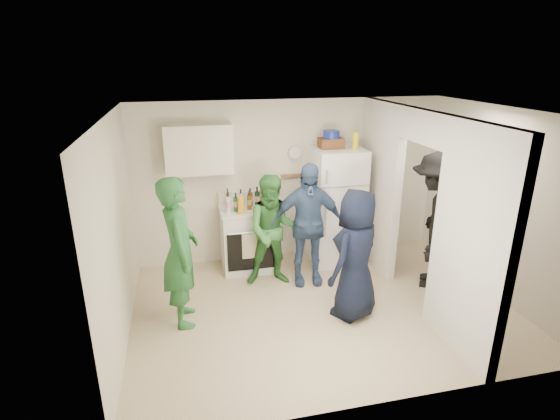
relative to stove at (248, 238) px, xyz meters
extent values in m
plane|color=#CAB88E|center=(0.76, -1.37, -0.48)|extent=(4.80, 4.80, 0.00)
plane|color=silver|center=(0.76, 0.33, 0.77)|extent=(4.80, 0.00, 4.80)
plane|color=silver|center=(0.76, -3.07, 0.77)|extent=(4.80, 0.00, 4.80)
plane|color=silver|center=(-1.64, -1.37, 0.77)|extent=(0.00, 3.40, 3.40)
plane|color=silver|center=(3.16, -1.37, 0.77)|extent=(0.00, 3.40, 3.40)
plane|color=white|center=(0.76, -1.37, 2.02)|extent=(4.80, 4.80, 0.00)
cube|color=silver|center=(1.96, -0.27, 0.77)|extent=(0.12, 1.20, 2.50)
cube|color=silver|center=(1.96, -2.47, 0.77)|extent=(0.12, 1.20, 2.50)
cube|color=silver|center=(1.96, -1.37, 1.82)|extent=(0.12, 1.00, 0.40)
cube|color=white|center=(0.00, 0.00, 0.00)|extent=(0.81, 0.68, 0.97)
cube|color=silver|center=(-0.64, 0.15, 1.37)|extent=(0.95, 0.34, 0.70)
cube|color=white|center=(1.38, -0.03, 0.42)|extent=(0.74, 0.72, 1.80)
cube|color=brown|center=(1.28, 0.02, 1.40)|extent=(0.35, 0.25, 0.15)
cylinder|color=navy|center=(1.28, 0.02, 1.53)|extent=(0.24, 0.24, 0.11)
cylinder|color=yellow|center=(1.60, -0.13, 1.45)|extent=(0.09, 0.09, 0.25)
cylinder|color=white|center=(0.81, 0.31, 1.22)|extent=(0.22, 0.02, 0.22)
cube|color=olive|center=(0.76, 0.28, 0.87)|extent=(0.35, 0.08, 0.03)
cube|color=black|center=(3.14, -1.17, 1.17)|extent=(0.03, 0.70, 0.80)
cube|color=white|center=(3.12, -1.17, 1.17)|extent=(0.04, 0.76, 0.86)
cube|color=white|center=(3.10, -1.17, 1.52)|extent=(0.04, 0.82, 0.18)
cylinder|color=#FFB115|center=(-0.12, -0.22, 0.61)|extent=(0.09, 0.09, 0.25)
cylinder|color=#AD0B26|center=(0.22, -0.20, 0.54)|extent=(0.09, 0.09, 0.12)
imported|color=#2B6D33|center=(-0.99, -1.25, 0.44)|extent=(0.46, 0.68, 1.84)
imported|color=#3F873B|center=(0.28, -0.55, 0.32)|extent=(0.85, 0.70, 1.60)
imported|color=#3A5A7F|center=(0.75, -0.62, 0.40)|extent=(1.07, 0.55, 1.76)
imported|color=black|center=(1.08, -1.59, 0.34)|extent=(0.96, 0.90, 1.64)
imported|color=black|center=(2.43, -1.06, 0.47)|extent=(1.25, 1.43, 1.91)
cylinder|color=brown|center=(-0.27, 0.12, 0.63)|extent=(0.06, 0.06, 0.29)
cylinder|color=#1B5326|center=(-0.17, -0.09, 0.62)|extent=(0.07, 0.07, 0.28)
cylinder|color=silver|center=(-0.07, 0.16, 0.61)|extent=(0.07, 0.07, 0.25)
cylinder|color=brown|center=(0.03, -0.06, 0.63)|extent=(0.07, 0.07, 0.28)
cylinder|color=#979EA7|center=(0.08, 0.17, 0.61)|extent=(0.06, 0.06, 0.25)
cylinder|color=black|center=(0.16, 0.03, 0.64)|extent=(0.07, 0.07, 0.31)
cylinder|color=olive|center=(0.25, 0.12, 0.64)|extent=(0.06, 0.06, 0.32)
cylinder|color=silver|center=(-0.29, -0.14, 0.64)|extent=(0.07, 0.07, 0.32)
cylinder|color=brown|center=(0.07, 0.11, 0.62)|extent=(0.08, 0.08, 0.27)
camera|label=1|loc=(-0.89, -6.05, 2.61)|focal=28.00mm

